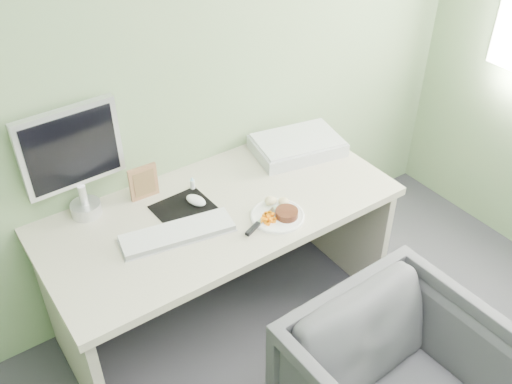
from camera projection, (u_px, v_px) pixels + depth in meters
wall_back at (167, 49)px, 2.43m from camera, size 3.50×0.00×3.50m
desk at (221, 238)px, 2.66m from camera, size 1.60×0.75×0.73m
plate at (277, 216)px, 2.50m from camera, size 0.24×0.24×0.01m
steak at (287, 213)px, 2.48m from camera, size 0.10×0.10×0.03m
potato_pile at (275, 202)px, 2.53m from camera, size 0.10×0.08×0.05m
carrot_heap at (268, 217)px, 2.45m from camera, size 0.07×0.06×0.04m
steak_knife at (258, 224)px, 2.42m from camera, size 0.22×0.10×0.02m
mousepad at (184, 208)px, 2.54m from camera, size 0.26×0.23×0.00m
keyboard at (177, 232)px, 2.39m from camera, size 0.49×0.23×0.02m
computer_mouse at (196, 200)px, 2.57m from camera, size 0.09×0.12×0.04m
photo_frame at (143, 182)px, 2.57m from camera, size 0.13×0.02×0.17m
eyedrop_bottle at (192, 183)px, 2.65m from camera, size 0.02×0.02×0.07m
scanner at (297, 146)px, 2.90m from camera, size 0.49×0.38×0.07m
monitor at (73, 158)px, 2.36m from camera, size 0.43×0.13×0.51m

